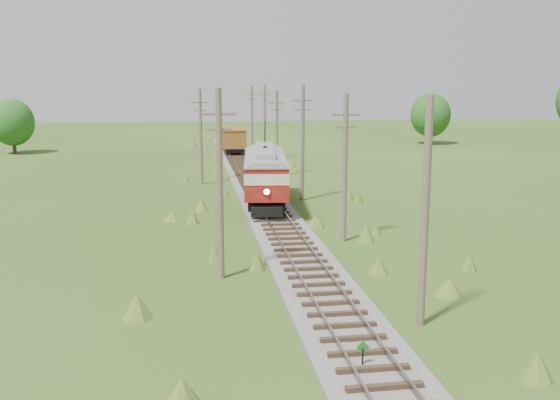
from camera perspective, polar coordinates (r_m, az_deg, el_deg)
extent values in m
plane|color=#2F4916|center=(19.97, 9.33, -17.07)|extent=(260.00, 260.00, 0.00)
cube|color=#605B54|center=(51.89, -2.03, 0.65)|extent=(3.60, 96.00, 0.25)
cube|color=#726659|center=(51.76, -2.82, 1.02)|extent=(0.08, 96.00, 0.17)
cube|color=#726659|center=(51.91, -1.25, 1.06)|extent=(0.08, 96.00, 0.17)
cube|color=#2D2116|center=(51.85, -2.03, 0.87)|extent=(2.40, 96.00, 0.16)
cylinder|color=black|center=(21.02, 7.56, -14.31)|extent=(0.06, 0.06, 0.80)
cube|color=#18701E|center=(20.83, 7.59, -13.19)|extent=(0.45, 0.03, 0.45)
cube|color=black|center=(46.78, -1.35, 0.65)|extent=(3.69, 11.72, 0.47)
cube|color=#670E0D|center=(46.61, -1.36, 1.92)|extent=(4.23, 12.77, 1.15)
cube|color=beige|center=(46.47, -1.36, 3.06)|extent=(4.27, 12.83, 0.73)
cube|color=black|center=(46.47, -1.36, 3.06)|extent=(4.24, 12.28, 0.57)
cube|color=#670E0D|center=(46.41, -1.37, 3.70)|extent=(4.23, 12.77, 0.31)
cube|color=gray|center=(46.36, -1.37, 4.12)|extent=(4.31, 12.90, 0.40)
cube|color=gray|center=(46.32, -1.37, 4.56)|extent=(2.30, 9.48, 0.42)
sphere|color=#FFF2BF|center=(40.33, -1.22, 0.74)|extent=(0.38, 0.38, 0.38)
cylinder|color=black|center=(48.08, -1.41, 6.20)|extent=(0.58, 4.84, 2.01)
cylinder|color=black|center=(42.13, -2.31, -0.56)|extent=(0.21, 0.84, 0.84)
cylinder|color=black|center=(42.16, -0.18, -0.55)|extent=(0.21, 0.84, 0.84)
cylinder|color=black|center=(51.46, -2.31, 1.52)|extent=(0.21, 0.84, 0.84)
cylinder|color=black|center=(51.48, -0.57, 1.53)|extent=(0.21, 0.84, 0.84)
cube|color=black|center=(79.88, -4.30, 4.80)|extent=(2.34, 7.73, 0.53)
cube|color=brown|center=(79.75, -4.32, 5.75)|extent=(2.91, 8.59, 2.14)
cube|color=brown|center=(79.66, -4.33, 6.55)|extent=(2.97, 8.76, 0.13)
cylinder|color=black|center=(77.29, -4.79, 4.63)|extent=(0.14, 0.86, 0.85)
cylinder|color=black|center=(77.38, -3.60, 4.65)|extent=(0.14, 0.86, 0.85)
cylinder|color=black|center=(82.38, -4.96, 5.01)|extent=(0.14, 0.86, 0.85)
cylinder|color=black|center=(82.47, -3.85, 5.03)|extent=(0.14, 0.86, 0.85)
cone|color=gray|center=(64.97, -0.44, 3.08)|extent=(2.80, 2.80, 1.05)
cone|color=gray|center=(64.24, 0.29, 2.79)|extent=(1.58, 1.58, 0.61)
cylinder|color=brown|center=(23.94, 13.13, -1.26)|extent=(0.30, 0.30, 8.80)
cylinder|color=brown|center=(36.23, 5.94, 2.85)|extent=(0.30, 0.30, 8.60)
cube|color=brown|center=(35.93, 6.04, 7.75)|extent=(1.60, 0.12, 0.12)
cube|color=brown|center=(35.98, 6.02, 6.63)|extent=(1.20, 0.10, 0.10)
cylinder|color=brown|center=(48.80, 2.08, 5.19)|extent=(0.30, 0.30, 9.00)
cube|color=brown|center=(48.59, 2.10, 9.06)|extent=(1.60, 0.12, 0.12)
cube|color=brown|center=(48.62, 2.10, 8.24)|extent=(1.20, 0.10, 0.10)
cylinder|color=brown|center=(61.58, -0.30, 6.09)|extent=(0.30, 0.30, 8.40)
cube|color=brown|center=(61.41, -0.30, 8.88)|extent=(1.60, 0.12, 0.12)
cube|color=brown|center=(61.43, -0.30, 8.23)|extent=(1.20, 0.10, 0.10)
cylinder|color=brown|center=(74.47, -1.41, 7.10)|extent=(0.30, 0.30, 8.90)
cube|color=brown|center=(74.33, -1.42, 9.60)|extent=(1.60, 0.12, 0.12)
cube|color=brown|center=(74.35, -1.42, 9.06)|extent=(1.20, 0.10, 0.10)
cylinder|color=brown|center=(87.35, -2.58, 7.58)|extent=(0.30, 0.30, 8.70)
cube|color=brown|center=(87.23, -2.60, 9.65)|extent=(1.60, 0.12, 0.12)
cube|color=brown|center=(87.25, -2.59, 9.19)|extent=(1.20, 0.10, 0.10)
cylinder|color=brown|center=(29.20, -5.51, 1.32)|extent=(0.30, 0.30, 9.00)
cube|color=brown|center=(28.84, -5.63, 7.80)|extent=(1.60, 0.12, 0.12)
cube|color=brown|center=(28.88, -5.60, 6.42)|extent=(1.20, 0.10, 0.10)
cylinder|color=brown|center=(57.00, -7.26, 5.72)|extent=(0.30, 0.30, 8.60)
cube|color=brown|center=(56.81, -7.33, 8.83)|extent=(1.60, 0.12, 0.12)
cube|color=brown|center=(56.84, -7.31, 8.13)|extent=(1.20, 0.10, 0.10)
cylinder|color=#38281C|center=(88.06, -23.13, 4.67)|extent=(0.50, 0.50, 2.34)
ellipsoid|color=#164B17|center=(87.84, -23.27, 6.53)|extent=(5.46, 5.46, 6.01)
cylinder|color=#38281C|center=(95.97, 13.52, 5.74)|extent=(0.50, 0.50, 2.52)
ellipsoid|color=#164B17|center=(95.76, 13.60, 7.57)|extent=(5.88, 5.88, 6.47)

